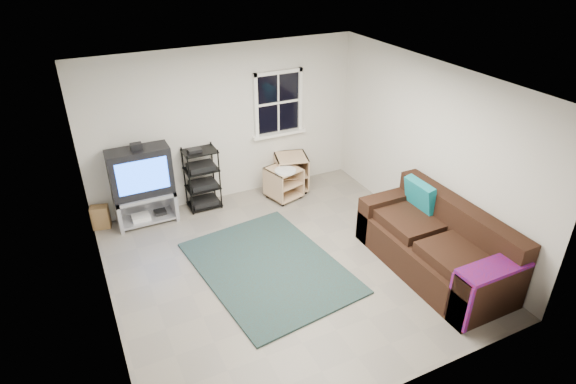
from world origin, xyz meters
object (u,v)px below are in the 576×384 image
av_rack (202,182)px  sofa (437,246)px  side_table_left (291,171)px  side_table_right (282,180)px  tv_unit (142,180)px

av_rack → sofa: av_rack is taller
av_rack → side_table_left: 1.61m
side_table_right → sofa: sofa is taller
side_table_right → sofa: bearing=-69.5°
side_table_left → sofa: 3.07m
tv_unit → side_table_right: bearing=-6.2°
tv_unit → sofa: tv_unit is taller
side_table_left → sofa: bearing=-76.1°
tv_unit → sofa: 4.46m
av_rack → side_table_left: bearing=-1.3°
side_table_right → side_table_left: bearing=41.7°
tv_unit → av_rack: (0.95, 0.04, -0.28)m
av_rack → side_table_right: (1.32, -0.29, -0.13)m
sofa → av_rack: bearing=127.9°
side_table_left → sofa: sofa is taller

